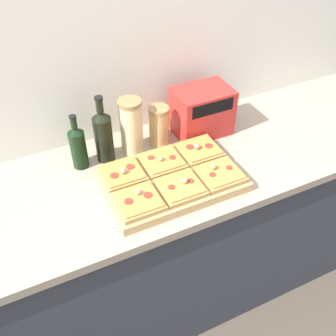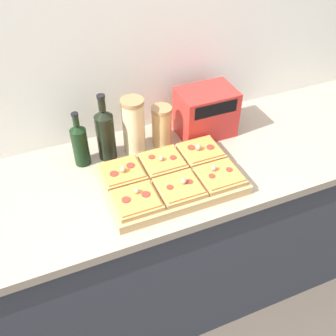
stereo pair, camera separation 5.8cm
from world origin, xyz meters
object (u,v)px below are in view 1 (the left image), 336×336
object	(u,v)px
wine_bottle	(103,135)
grain_jar_short	(159,126)
olive_oil_bottle	(78,146)
toaster_oven	(202,111)
cutting_board	(171,180)
grain_jar_tall	(131,127)

from	to	relation	value
wine_bottle	grain_jar_short	size ratio (longest dim) A/B	1.62
olive_oil_bottle	toaster_oven	bearing A→B (deg)	-0.08
wine_bottle	toaster_oven	distance (m)	0.47
cutting_board	toaster_oven	bearing A→B (deg)	42.96
cutting_board	grain_jar_short	xyz separation A→B (m)	(0.07, 0.26, 0.07)
olive_oil_bottle	wine_bottle	world-z (taller)	wine_bottle
grain_jar_tall	wine_bottle	bearing A→B (deg)	-180.00
grain_jar_tall	grain_jar_short	world-z (taller)	grain_jar_tall
wine_bottle	grain_jar_tall	bearing A→B (deg)	0.00
grain_jar_short	cutting_board	bearing A→B (deg)	-104.42
olive_oil_bottle	grain_jar_tall	world-z (taller)	grain_jar_tall
cutting_board	grain_jar_short	bearing A→B (deg)	75.58
grain_jar_short	toaster_oven	xyz separation A→B (m)	(0.21, -0.00, 0.02)
cutting_board	wine_bottle	distance (m)	0.34
grain_jar_tall	grain_jar_short	xyz separation A→B (m)	(0.13, -0.00, -0.03)
cutting_board	olive_oil_bottle	xyz separation A→B (m)	(-0.29, 0.26, 0.08)
wine_bottle	olive_oil_bottle	bearing A→B (deg)	180.00
cutting_board	grain_jar_tall	distance (m)	0.29
cutting_board	grain_jar_short	size ratio (longest dim) A/B	2.89
cutting_board	olive_oil_bottle	distance (m)	0.40
grain_jar_tall	grain_jar_short	bearing A→B (deg)	-0.00
grain_jar_short	toaster_oven	world-z (taller)	toaster_oven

